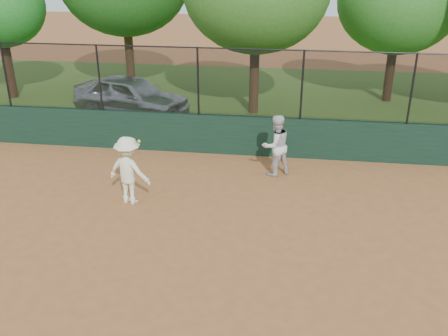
# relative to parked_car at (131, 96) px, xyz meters

# --- Properties ---
(ground) EXTENTS (80.00, 80.00, 0.00)m
(ground) POSITION_rel_parked_car_xyz_m (3.66, -9.22, -0.75)
(ground) COLOR #A36134
(ground) RESTS_ON ground
(back_wall) EXTENTS (26.00, 0.20, 1.20)m
(back_wall) POSITION_rel_parked_car_xyz_m (3.66, -3.22, -0.15)
(back_wall) COLOR #163222
(back_wall) RESTS_ON ground
(grass_strip) EXTENTS (36.00, 12.00, 0.01)m
(grass_strip) POSITION_rel_parked_car_xyz_m (3.66, 2.78, -0.75)
(grass_strip) COLOR #36561B
(grass_strip) RESTS_ON ground
(parked_car) EXTENTS (4.71, 2.94, 1.50)m
(parked_car) POSITION_rel_parked_car_xyz_m (0.00, 0.00, 0.00)
(parked_car) COLOR #A3A8AD
(parked_car) RESTS_ON ground
(player_second) EXTENTS (1.05, 1.00, 1.71)m
(player_second) POSITION_rel_parked_car_xyz_m (5.53, -4.55, 0.11)
(player_second) COLOR silver
(player_second) RESTS_ON ground
(player_main) EXTENTS (1.23, 0.89, 1.78)m
(player_main) POSITION_rel_parked_car_xyz_m (2.09, -6.71, 0.10)
(player_main) COLOR white
(player_main) RESTS_ON ground
(fence_assembly) EXTENTS (26.00, 0.06, 2.00)m
(fence_assembly) POSITION_rel_parked_car_xyz_m (3.63, -3.22, 1.49)
(fence_assembly) COLOR black
(fence_assembly) RESTS_ON back_wall
(tree_3) EXTENTS (4.67, 4.25, 5.93)m
(tree_3) POSITION_rel_parked_car_xyz_m (9.73, 3.39, 3.16)
(tree_3) COLOR #392413
(tree_3) RESTS_ON ground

